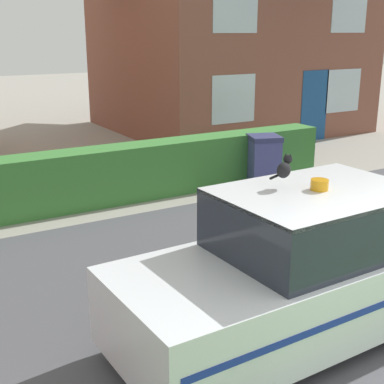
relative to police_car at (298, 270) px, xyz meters
name	(u,v)px	position (x,y,z in m)	size (l,w,h in m)	color
road_strip	(235,274)	(0.32, 1.60, -0.78)	(28.00, 5.94, 0.01)	#4C4C51
garden_hedge	(101,176)	(-0.08, 5.50, -0.24)	(10.30, 0.68, 1.09)	#3D7F38
police_car	(298,270)	(0.00, 0.00, 0.00)	(3.95, 1.74, 1.74)	black
cat	(284,168)	(-0.04, 0.25, 1.06)	(0.29, 0.20, 0.25)	black
house_right	(228,21)	(6.83, 11.46, 2.72)	(7.83, 7.06, 6.88)	brown
wheelie_bin	(264,161)	(3.35, 4.88, -0.23)	(0.81, 0.81, 1.10)	#474C8C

